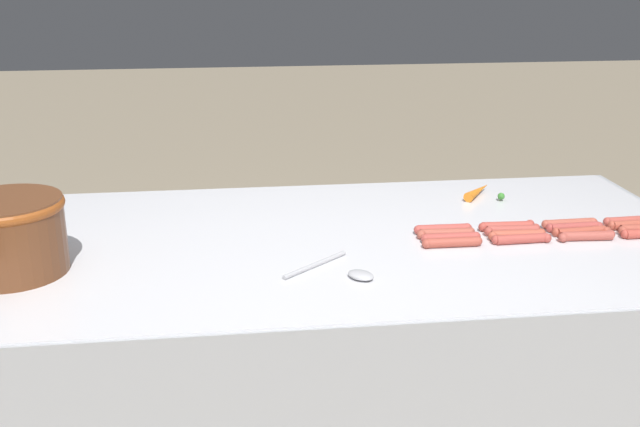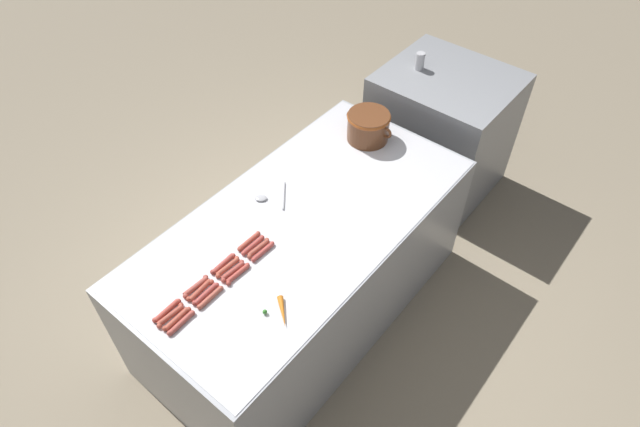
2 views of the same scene
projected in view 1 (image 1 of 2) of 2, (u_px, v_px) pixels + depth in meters
name	position (u px, v px, depth m)	size (l,w,h in m)	color
griddle_counter	(330.00, 377.00, 2.22)	(1.05, 2.11, 0.88)	#ADAFB5
hot_dog_1	(587.00, 236.00, 2.06)	(0.03, 0.17, 0.03)	#B04D42
hot_dog_2	(521.00, 239.00, 2.04)	(0.03, 0.17, 0.03)	#B2463D
hot_dog_3	(452.00, 242.00, 2.01)	(0.03, 0.17, 0.03)	#AC4738
hot_dog_5	(582.00, 232.00, 2.09)	(0.04, 0.17, 0.03)	#B04A38
hot_dog_6	(517.00, 235.00, 2.07)	(0.03, 0.17, 0.03)	#B7503C
hot_dog_7	(451.00, 238.00, 2.05)	(0.03, 0.17, 0.03)	#B5473E
hot_dog_8	(636.00, 224.00, 2.15)	(0.03, 0.17, 0.03)	#B24D3A
hot_dog_9	(575.00, 227.00, 2.13)	(0.03, 0.17, 0.03)	#AE453E
hot_dog_10	(512.00, 230.00, 2.11)	(0.04, 0.17, 0.03)	#AD483D
hot_dog_11	(446.00, 233.00, 2.08)	(0.03, 0.17, 0.03)	#AC4E3E
hot_dog_12	(631.00, 221.00, 2.18)	(0.03, 0.17, 0.03)	#B24B3F
hot_dog_13	(569.00, 223.00, 2.16)	(0.03, 0.17, 0.03)	#B05241
hot_dog_14	(506.00, 226.00, 2.14)	(0.03, 0.17, 0.03)	#B4463B
hot_dog_15	(443.00, 229.00, 2.11)	(0.03, 0.17, 0.03)	#B64740
bean_pot	(8.00, 232.00, 1.82)	(0.34, 0.28, 0.19)	brown
serving_spoon	(345.00, 272.00, 1.84)	(0.20, 0.23, 0.02)	#B7B7BC
carrot	(479.00, 191.00, 2.45)	(0.15, 0.13, 0.03)	orange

